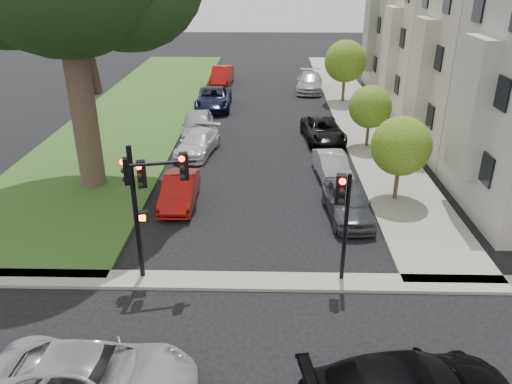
{
  "coord_description": "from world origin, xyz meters",
  "views": [
    {
      "loc": [
        0.41,
        -11.98,
        9.78
      ],
      "look_at": [
        0.0,
        5.0,
        2.0
      ],
      "focal_mm": 35.0,
      "sensor_mm": 36.0,
      "label": 1
    }
  ],
  "objects_px": {
    "car_parked_6": "(198,143)",
    "car_parked_5": "(180,190)",
    "car_parked_0": "(348,202)",
    "car_parked_8": "(214,99)",
    "traffic_signal_secondary": "(343,209)",
    "small_tree_b": "(370,107)",
    "car_parked_9": "(222,76)",
    "car_cross_near": "(93,378)",
    "car_parked_2": "(323,130)",
    "car_parked_7": "(198,125)",
    "traffic_signal_main": "(145,190)",
    "small_tree_c": "(345,61)",
    "car_parked_4": "(310,82)",
    "car_parked_1": "(332,167)",
    "small_tree_a": "(401,146)"
  },
  "relations": [
    {
      "from": "car_cross_near",
      "to": "small_tree_c",
      "type": "bearing_deg",
      "value": -16.87
    },
    {
      "from": "small_tree_b",
      "to": "car_parked_8",
      "type": "xyz_separation_m",
      "value": [
        -9.8,
        8.45,
        -1.67
      ]
    },
    {
      "from": "small_tree_a",
      "to": "car_parked_8",
      "type": "bearing_deg",
      "value": 122.06
    },
    {
      "from": "small_tree_a",
      "to": "traffic_signal_secondary",
      "type": "bearing_deg",
      "value": -117.8
    },
    {
      "from": "traffic_signal_secondary",
      "to": "car_parked_6",
      "type": "distance_m",
      "value": 14.04
    },
    {
      "from": "traffic_signal_secondary",
      "to": "car_parked_5",
      "type": "xyz_separation_m",
      "value": [
        -6.28,
        5.83,
        -2.08
      ]
    },
    {
      "from": "car_cross_near",
      "to": "car_parked_1",
      "type": "bearing_deg",
      "value": -25.64
    },
    {
      "from": "car_parked_2",
      "to": "car_parked_5",
      "type": "distance_m",
      "value": 11.52
    },
    {
      "from": "small_tree_c",
      "to": "car_parked_4",
      "type": "distance_m",
      "value": 5.0
    },
    {
      "from": "traffic_signal_main",
      "to": "traffic_signal_secondary",
      "type": "height_order",
      "value": "traffic_signal_main"
    },
    {
      "from": "traffic_signal_secondary",
      "to": "car_parked_8",
      "type": "xyz_separation_m",
      "value": [
        -6.42,
        22.05,
        -1.99
      ]
    },
    {
      "from": "traffic_signal_secondary",
      "to": "car_parked_9",
      "type": "bearing_deg",
      "value": 102.19
    },
    {
      "from": "traffic_signal_main",
      "to": "car_parked_8",
      "type": "xyz_separation_m",
      "value": [
        -0.17,
        22.01,
        -2.54
      ]
    },
    {
      "from": "car_parked_2",
      "to": "car_parked_7",
      "type": "xyz_separation_m",
      "value": [
        -7.63,
        0.41,
        0.15
      ]
    },
    {
      "from": "car_cross_near",
      "to": "small_tree_a",
      "type": "bearing_deg",
      "value": -38.62
    },
    {
      "from": "car_parked_5",
      "to": "car_parked_9",
      "type": "bearing_deg",
      "value": 89.61
    },
    {
      "from": "car_parked_7",
      "to": "traffic_signal_main",
      "type": "bearing_deg",
      "value": -93.5
    },
    {
      "from": "car_parked_1",
      "to": "car_parked_8",
      "type": "relative_size",
      "value": 0.72
    },
    {
      "from": "car_parked_7",
      "to": "car_parked_5",
      "type": "bearing_deg",
      "value": -92.65
    },
    {
      "from": "car_parked_0",
      "to": "small_tree_c",
      "type": "bearing_deg",
      "value": 78.89
    },
    {
      "from": "car_cross_near",
      "to": "car_parked_2",
      "type": "relative_size",
      "value": 1.07
    },
    {
      "from": "car_parked_0",
      "to": "car_parked_4",
      "type": "relative_size",
      "value": 0.81
    },
    {
      "from": "car_parked_0",
      "to": "car_parked_5",
      "type": "height_order",
      "value": "car_parked_0"
    },
    {
      "from": "traffic_signal_main",
      "to": "car_parked_9",
      "type": "relative_size",
      "value": 0.98
    },
    {
      "from": "traffic_signal_secondary",
      "to": "car_parked_0",
      "type": "relative_size",
      "value": 0.93
    },
    {
      "from": "car_parked_2",
      "to": "car_parked_9",
      "type": "distance_m",
      "value": 16.9
    },
    {
      "from": "car_parked_9",
      "to": "small_tree_c",
      "type": "bearing_deg",
      "value": -28.78
    },
    {
      "from": "car_parked_6",
      "to": "car_parked_5",
      "type": "bearing_deg",
      "value": -79.59
    },
    {
      "from": "car_parked_5",
      "to": "car_parked_8",
      "type": "xyz_separation_m",
      "value": [
        -0.14,
        16.21,
        0.09
      ]
    },
    {
      "from": "car_parked_0",
      "to": "small_tree_b",
      "type": "bearing_deg",
      "value": 70.88
    },
    {
      "from": "car_parked_0",
      "to": "car_parked_7",
      "type": "xyz_separation_m",
      "value": [
        -7.67,
        10.52,
        0.09
      ]
    },
    {
      "from": "traffic_signal_secondary",
      "to": "car_parked_7",
      "type": "relative_size",
      "value": 0.83
    },
    {
      "from": "car_cross_near",
      "to": "car_parked_1",
      "type": "height_order",
      "value": "car_cross_near"
    },
    {
      "from": "small_tree_b",
      "to": "car_parked_4",
      "type": "relative_size",
      "value": 0.7
    },
    {
      "from": "small_tree_b",
      "to": "car_cross_near",
      "type": "bearing_deg",
      "value": -117.81
    },
    {
      "from": "traffic_signal_main",
      "to": "small_tree_a",
      "type": "bearing_deg",
      "value": 33.49
    },
    {
      "from": "car_cross_near",
      "to": "small_tree_b",
      "type": "bearing_deg",
      "value": -25.94
    },
    {
      "from": "small_tree_c",
      "to": "car_parked_6",
      "type": "xyz_separation_m",
      "value": [
        -9.71,
        -11.7,
        -2.5
      ]
    },
    {
      "from": "car_parked_0",
      "to": "car_parked_8",
      "type": "distance_m",
      "value": 18.86
    },
    {
      "from": "small_tree_c",
      "to": "car_parked_0",
      "type": "height_order",
      "value": "small_tree_c"
    },
    {
      "from": "car_parked_2",
      "to": "car_parked_5",
      "type": "height_order",
      "value": "car_parked_2"
    },
    {
      "from": "small_tree_b",
      "to": "car_parked_9",
      "type": "bearing_deg",
      "value": 121.02
    },
    {
      "from": "car_parked_2",
      "to": "car_parked_6",
      "type": "relative_size",
      "value": 1.08
    },
    {
      "from": "small_tree_a",
      "to": "traffic_signal_secondary",
      "type": "xyz_separation_m",
      "value": [
        -3.38,
        -6.41,
        0.13
      ]
    },
    {
      "from": "small_tree_c",
      "to": "traffic_signal_secondary",
      "type": "relative_size",
      "value": 1.2
    },
    {
      "from": "car_parked_6",
      "to": "small_tree_b",
      "type": "bearing_deg",
      "value": 17.23
    },
    {
      "from": "car_parked_2",
      "to": "traffic_signal_secondary",
      "type": "bearing_deg",
      "value": -99.27
    },
    {
      "from": "small_tree_b",
      "to": "car_cross_near",
      "type": "height_order",
      "value": "small_tree_b"
    },
    {
      "from": "small_tree_a",
      "to": "car_parked_6",
      "type": "distance_m",
      "value": 11.55
    },
    {
      "from": "small_tree_a",
      "to": "traffic_signal_secondary",
      "type": "height_order",
      "value": "traffic_signal_secondary"
    }
  ]
}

